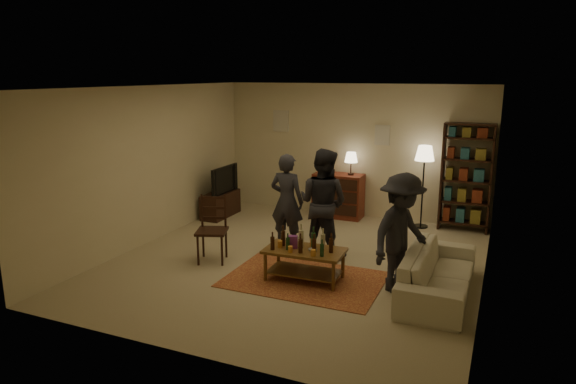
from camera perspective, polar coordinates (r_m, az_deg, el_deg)
The scene contains 13 objects.
floor at distance 8.18m, azimuth 1.01°, elevation -7.68°, with size 6.00×6.00×0.00m, color #C6B793.
room_shell at distance 10.72m, azimuth 3.90°, elevation 7.24°, with size 6.00×6.00×6.00m.
rug at distance 7.49m, azimuth 1.82°, elevation -9.66°, with size 2.20×1.50×0.01m, color maroon.
coffee_table at distance 7.35m, azimuth 1.79°, elevation -6.79°, with size 1.15×0.65×0.80m.
dining_chair at distance 8.15m, azimuth -8.39°, elevation -3.74°, with size 0.59×0.59×1.06m.
tv_stand at distance 10.66m, azimuth -7.51°, elevation -0.68°, with size 0.40×1.00×1.06m.
dresser at distance 10.55m, azimuth 5.64°, elevation -0.26°, with size 1.00×0.50×1.36m.
bookshelf at distance 10.06m, azimuth 19.18°, elevation 1.65°, with size 0.90×0.34×2.02m.
floor_lamp at distance 9.96m, azimuth 14.93°, elevation 3.59°, with size 0.36×0.36×1.58m.
sofa at distance 7.20m, azimuth 16.35°, elevation -8.61°, with size 2.08×0.81×0.61m, color beige.
person_left at distance 8.59m, azimuth -0.12°, elevation -1.03°, with size 0.59×0.39×1.61m, color #282830.
person_right at distance 8.21m, azimuth 3.91°, elevation -1.22°, with size 0.85×0.66×1.75m, color #212128.
person_by_sofa at distance 7.01m, azimuth 12.47°, elevation -4.52°, with size 1.06×0.61×1.64m, color #212128.
Camera 1 is at (2.89, -7.08, 2.90)m, focal length 32.00 mm.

